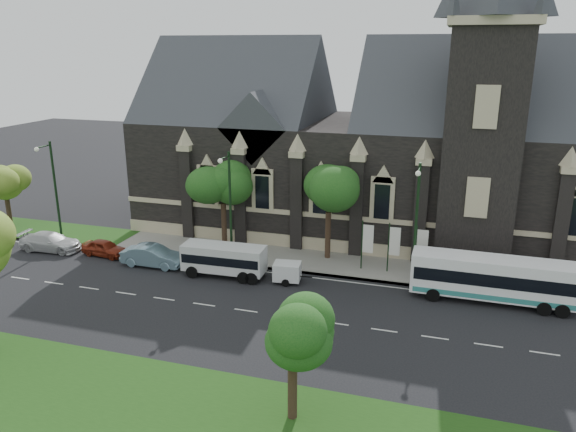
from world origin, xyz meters
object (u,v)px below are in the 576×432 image
at_px(street_lamp_near, 416,218).
at_px(banner_flag_center, 392,244).
at_px(box_trailer, 287,271).
at_px(car_far_red, 104,248).
at_px(shuttle_bus, 224,258).
at_px(tree_walk_far, 7,179).
at_px(banner_flag_right, 420,247).
at_px(sedan, 153,256).
at_px(tree_walk_right, 332,189).
at_px(banner_flag_left, 366,241).
at_px(tree_walk_left, 226,182).
at_px(car_far_white, 50,242).
at_px(tree_park_east, 298,327).
at_px(street_lamp_far, 54,187).
at_px(tour_coach, 493,278).
at_px(street_lamp_mid, 229,202).

relative_size(street_lamp_near, banner_flag_center, 2.25).
distance_m(box_trailer, car_far_red, 15.96).
distance_m(street_lamp_near, shuttle_bus, 14.27).
height_order(tree_walk_far, banner_flag_right, tree_walk_far).
bearing_deg(box_trailer, sedan, 172.68).
height_order(tree_walk_right, banner_flag_left, tree_walk_right).
height_order(tree_walk_left, box_trailer, tree_walk_left).
relative_size(tree_walk_far, car_far_white, 1.20).
bearing_deg(car_far_white, tree_park_east, -123.82).
bearing_deg(box_trailer, tree_walk_left, 134.16).
height_order(shuttle_bus, car_far_white, shuttle_bus).
bearing_deg(tree_walk_far, tree_walk_right, 0.99).
distance_m(street_lamp_far, banner_flag_right, 30.47).
distance_m(tour_coach, shuttle_bus, 18.98).
bearing_deg(banner_flag_left, shuttle_bus, -157.55).
xyz_separation_m(tree_walk_far, street_lamp_near, (37.82, -3.08, 0.49)).
relative_size(tree_park_east, sedan, 1.26).
relative_size(banner_flag_left, sedan, 0.80).
distance_m(tour_coach, car_far_white, 35.14).
distance_m(tree_walk_right, car_far_red, 19.25).
relative_size(street_lamp_near, street_lamp_mid, 1.00).
bearing_deg(banner_flag_right, street_lamp_far, -176.40).
distance_m(box_trailer, sedan, 10.98).
distance_m(street_lamp_near, banner_flag_center, 3.74).
bearing_deg(banner_flag_center, tour_coach, -22.25).
xyz_separation_m(street_lamp_near, car_far_red, (-24.70, -1.20, -4.44)).
height_order(tree_park_east, tree_walk_right, tree_walk_right).
bearing_deg(tree_walk_right, street_lamp_far, -171.14).
height_order(street_lamp_far, car_far_red, street_lamp_far).
bearing_deg(box_trailer, shuttle_bus, 175.14).
relative_size(box_trailer, car_far_white, 0.55).
relative_size(tree_walk_left, car_far_red, 1.95).
relative_size(tree_walk_far, street_lamp_near, 0.70).
bearing_deg(sedan, box_trailer, -90.81).
distance_m(tree_park_east, tree_walk_left, 23.36).
xyz_separation_m(tree_walk_right, tour_coach, (12.13, -4.60, -4.12)).
distance_m(tree_walk_far, box_trailer, 29.74).
relative_size(street_lamp_far, banner_flag_center, 2.25).
relative_size(tree_walk_left, banner_flag_right, 1.91).
distance_m(tree_walk_right, banner_flag_right, 8.05).
bearing_deg(tree_walk_right, shuttle_bus, -139.61).
bearing_deg(sedan, tree_park_east, -133.17).
relative_size(tree_walk_left, box_trailer, 2.65).
bearing_deg(shuttle_bus, tree_walk_left, 108.86).
xyz_separation_m(tree_park_east, tree_walk_right, (-2.96, 20.04, 1.20)).
xyz_separation_m(street_lamp_far, shuttle_bus, (16.40, -2.18, -3.71)).
height_order(tour_coach, sedan, tour_coach).
xyz_separation_m(street_lamp_mid, banner_flag_center, (12.29, 1.91, -2.73)).
bearing_deg(tree_walk_right, car_far_white, -167.54).
bearing_deg(tree_walk_far, sedan, -15.67).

